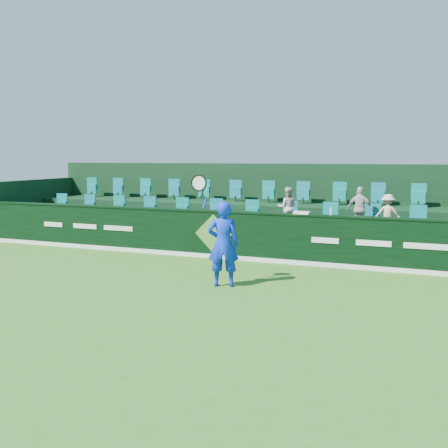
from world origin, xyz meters
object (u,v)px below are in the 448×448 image
at_px(towel, 301,213).
at_px(drinks_bottle, 331,211).
at_px(tennis_player, 223,243).
at_px(spectator_left, 287,207).
at_px(spectator_right, 388,214).
at_px(spectator_middle, 360,209).

distance_m(towel, drinks_bottle, 0.77).
bearing_deg(towel, tennis_player, -111.65).
distance_m(spectator_left, spectator_right, 2.75).
distance_m(spectator_left, towel, 1.30).
bearing_deg(spectator_left, spectator_right, 163.47).
xyz_separation_m(spectator_left, towel, (0.65, -1.12, -0.01)).
xyz_separation_m(tennis_player, towel, (1.12, 2.83, 0.42)).
distance_m(tennis_player, towel, 3.07).
height_order(spectator_left, spectator_middle, spectator_middle).
relative_size(tennis_player, spectator_middle, 2.03).
relative_size(towel, drinks_bottle, 2.04).
bearing_deg(towel, drinks_bottle, 0.00).
relative_size(spectator_middle, towel, 3.04).
height_order(spectator_left, drinks_bottle, spectator_left).
bearing_deg(spectator_right, spectator_middle, -3.36).
height_order(spectator_left, towel, spectator_left).
bearing_deg(tennis_player, drinks_bottle, 56.27).
height_order(tennis_player, spectator_left, tennis_player).
bearing_deg(drinks_bottle, tennis_player, -123.73).
xyz_separation_m(spectator_right, drinks_bottle, (-1.33, -1.12, 0.13)).
height_order(spectator_middle, towel, spectator_middle).
relative_size(spectator_middle, drinks_bottle, 6.19).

